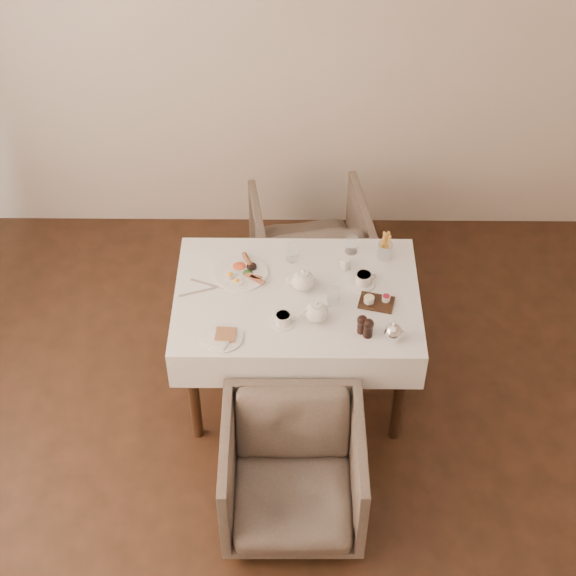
# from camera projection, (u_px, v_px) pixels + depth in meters

# --- Properties ---
(table) EXTENTS (1.28, 0.88, 0.75)m
(table) POSITION_uv_depth(u_px,v_px,m) (297.00, 310.00, 4.67)
(table) COLOR black
(table) RESTS_ON ground
(armchair_near) EXTENTS (0.69, 0.71, 0.64)m
(armchair_near) POSITION_uv_depth(u_px,v_px,m) (293.00, 473.00, 4.32)
(armchair_near) COLOR #4F443A
(armchair_near) RESTS_ON ground
(armchair_far) EXTENTS (0.79, 0.81, 0.65)m
(armchair_far) POSITION_uv_depth(u_px,v_px,m) (310.00, 246.00, 5.51)
(armchair_far) COLOR #4F443A
(armchair_far) RESTS_ON ground
(breakfast_plate) EXTENTS (0.29, 0.29, 0.04)m
(breakfast_plate) POSITION_uv_depth(u_px,v_px,m) (241.00, 272.00, 4.70)
(breakfast_plate) COLOR white
(breakfast_plate) RESTS_ON table
(side_plate) EXTENTS (0.21, 0.20, 0.02)m
(side_plate) POSITION_uv_depth(u_px,v_px,m) (222.00, 338.00, 4.36)
(side_plate) COLOR white
(side_plate) RESTS_ON table
(teapot_centre) EXTENTS (0.17, 0.13, 0.13)m
(teapot_centre) POSITION_uv_depth(u_px,v_px,m) (303.00, 279.00, 4.57)
(teapot_centre) COLOR white
(teapot_centre) RESTS_ON table
(teapot_front) EXTENTS (0.20, 0.18, 0.13)m
(teapot_front) POSITION_uv_depth(u_px,v_px,m) (316.00, 311.00, 4.41)
(teapot_front) COLOR white
(teapot_front) RESTS_ON table
(creamer) EXTENTS (0.08, 0.08, 0.07)m
(creamer) POSITION_uv_depth(u_px,v_px,m) (345.00, 263.00, 4.70)
(creamer) COLOR white
(creamer) RESTS_ON table
(teacup_near) EXTENTS (0.12, 0.12, 0.06)m
(teacup_near) POSITION_uv_depth(u_px,v_px,m) (283.00, 319.00, 4.42)
(teacup_near) COLOR white
(teacup_near) RESTS_ON table
(teacup_far) EXTENTS (0.13, 0.13, 0.07)m
(teacup_far) POSITION_uv_depth(u_px,v_px,m) (364.00, 279.00, 4.63)
(teacup_far) COLOR white
(teacup_far) RESTS_ON table
(glass_left) EXTENTS (0.08, 0.08, 0.10)m
(glass_left) POSITION_uv_depth(u_px,v_px,m) (292.00, 253.00, 4.75)
(glass_left) COLOR silver
(glass_left) RESTS_ON table
(glass_mid) EXTENTS (0.07, 0.07, 0.10)m
(glass_mid) POSITION_uv_depth(u_px,v_px,m) (334.00, 296.00, 4.51)
(glass_mid) COLOR silver
(glass_mid) RESTS_ON table
(glass_right) EXTENTS (0.09, 0.09, 0.10)m
(glass_right) POSITION_uv_depth(u_px,v_px,m) (351.00, 245.00, 4.79)
(glass_right) COLOR silver
(glass_right) RESTS_ON table
(condiment_board) EXTENTS (0.20, 0.16, 0.05)m
(condiment_board) POSITION_uv_depth(u_px,v_px,m) (376.00, 301.00, 4.53)
(condiment_board) COLOR black
(condiment_board) RESTS_ON table
(pepper_mill_left) EXTENTS (0.07, 0.07, 0.11)m
(pepper_mill_left) POSITION_uv_depth(u_px,v_px,m) (362.00, 324.00, 4.36)
(pepper_mill_left) COLOR black
(pepper_mill_left) RESTS_ON table
(pepper_mill_right) EXTENTS (0.06, 0.06, 0.11)m
(pepper_mill_right) POSITION_uv_depth(u_px,v_px,m) (368.00, 328.00, 4.34)
(pepper_mill_right) COLOR black
(pepper_mill_right) RESTS_ON table
(silver_pot) EXTENTS (0.12, 0.11, 0.12)m
(silver_pot) POSITION_uv_depth(u_px,v_px,m) (393.00, 331.00, 4.32)
(silver_pot) COLOR white
(silver_pot) RESTS_ON table
(fries_cup) EXTENTS (0.08, 0.08, 0.17)m
(fries_cup) POSITION_uv_depth(u_px,v_px,m) (385.00, 247.00, 4.74)
(fries_cup) COLOR silver
(fries_cup) RESTS_ON table
(cutlery_fork) EXTENTS (0.19, 0.08, 0.00)m
(cutlery_fork) POSITION_uv_depth(u_px,v_px,m) (207.00, 284.00, 4.64)
(cutlery_fork) COLOR silver
(cutlery_fork) RESTS_ON table
(cutlery_knife) EXTENTS (0.20, 0.08, 0.00)m
(cutlery_knife) POSITION_uv_depth(u_px,v_px,m) (198.00, 292.00, 4.60)
(cutlery_knife) COLOR silver
(cutlery_knife) RESTS_ON table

